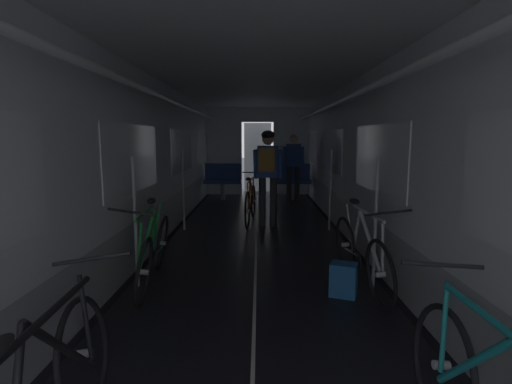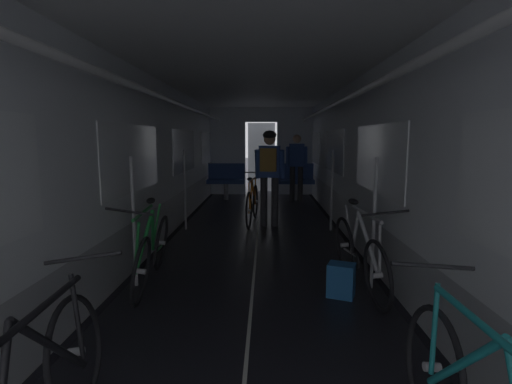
{
  "view_description": "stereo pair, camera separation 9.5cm",
  "coord_description": "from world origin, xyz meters",
  "px_view_note": "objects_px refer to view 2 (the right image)",
  "views": [
    {
      "loc": [
        0.04,
        -1.86,
        1.59
      ],
      "look_at": [
        0.0,
        3.41,
        0.85
      ],
      "focal_mm": 26.85,
      "sensor_mm": 36.0,
      "label": 1
    },
    {
      "loc": [
        0.14,
        -1.85,
        1.59
      ],
      "look_at": [
        0.0,
        3.41,
        0.85
      ],
      "focal_mm": 26.85,
      "sensor_mm": 36.0,
      "label": 2
    }
  ],
  "objects_px": {
    "bench_seat_far_left": "(226,178)",
    "person_cyclist_aisle": "(269,168)",
    "bicycle_orange_in_aisle": "(252,203)",
    "backpack_on_floor": "(341,280)",
    "bicycle_green": "(152,251)",
    "person_standing_near_bench": "(297,163)",
    "bench_seat_far_right": "(295,178)",
    "bicycle_silver": "(359,254)"
  },
  "relations": [
    {
      "from": "bicycle_green",
      "to": "backpack_on_floor",
      "type": "distance_m",
      "value": 2.03
    },
    {
      "from": "person_standing_near_bench",
      "to": "bench_seat_far_right",
      "type": "bearing_deg",
      "value": 90.41
    },
    {
      "from": "bench_seat_far_right",
      "to": "bench_seat_far_left",
      "type": "bearing_deg",
      "value": 180.0
    },
    {
      "from": "person_standing_near_bench",
      "to": "backpack_on_floor",
      "type": "height_order",
      "value": "person_standing_near_bench"
    },
    {
      "from": "person_standing_near_bench",
      "to": "person_cyclist_aisle",
      "type": "bearing_deg",
      "value": -104.39
    },
    {
      "from": "bench_seat_far_right",
      "to": "person_standing_near_bench",
      "type": "relative_size",
      "value": 0.58
    },
    {
      "from": "person_cyclist_aisle",
      "to": "person_standing_near_bench",
      "type": "distance_m",
      "value": 2.83
    },
    {
      "from": "bench_seat_far_left",
      "to": "person_cyclist_aisle",
      "type": "xyz_separation_m",
      "value": [
        1.1,
        -3.11,
        0.5
      ]
    },
    {
      "from": "bicycle_green",
      "to": "bench_seat_far_left",
      "type": "bearing_deg",
      "value": 88.09
    },
    {
      "from": "bench_seat_far_right",
      "to": "backpack_on_floor",
      "type": "height_order",
      "value": "bench_seat_far_right"
    },
    {
      "from": "bench_seat_far_left",
      "to": "backpack_on_floor",
      "type": "bearing_deg",
      "value": -73.82
    },
    {
      "from": "person_cyclist_aisle",
      "to": "bicycle_silver",
      "type": "bearing_deg",
      "value": -72.18
    },
    {
      "from": "person_standing_near_bench",
      "to": "bench_seat_far_left",
      "type": "bearing_deg",
      "value": 168.21
    },
    {
      "from": "person_cyclist_aisle",
      "to": "person_standing_near_bench",
      "type": "xyz_separation_m",
      "value": [
        0.7,
        2.74,
        -0.1
      ]
    },
    {
      "from": "person_cyclist_aisle",
      "to": "backpack_on_floor",
      "type": "xyz_separation_m",
      "value": [
        0.7,
        -3.1,
        -0.9
      ]
    },
    {
      "from": "bench_seat_far_left",
      "to": "bicycle_green",
      "type": "height_order",
      "value": "bicycle_green"
    },
    {
      "from": "bench_seat_far_right",
      "to": "bicycle_green",
      "type": "distance_m",
      "value": 6.27
    },
    {
      "from": "bicycle_orange_in_aisle",
      "to": "backpack_on_floor",
      "type": "xyz_separation_m",
      "value": [
        1.02,
        -3.37,
        -0.21
      ]
    },
    {
      "from": "bench_seat_far_right",
      "to": "backpack_on_floor",
      "type": "relative_size",
      "value": 2.89
    },
    {
      "from": "bicycle_orange_in_aisle",
      "to": "person_standing_near_bench",
      "type": "height_order",
      "value": "person_standing_near_bench"
    },
    {
      "from": "bicycle_orange_in_aisle",
      "to": "backpack_on_floor",
      "type": "bearing_deg",
      "value": -73.17
    },
    {
      "from": "person_cyclist_aisle",
      "to": "bicycle_orange_in_aisle",
      "type": "bearing_deg",
      "value": 140.0
    },
    {
      "from": "person_cyclist_aisle",
      "to": "backpack_on_floor",
      "type": "relative_size",
      "value": 5.09
    },
    {
      "from": "backpack_on_floor",
      "to": "person_cyclist_aisle",
      "type": "bearing_deg",
      "value": 102.75
    },
    {
      "from": "bicycle_orange_in_aisle",
      "to": "person_standing_near_bench",
      "type": "distance_m",
      "value": 2.74
    },
    {
      "from": "bicycle_silver",
      "to": "person_cyclist_aisle",
      "type": "distance_m",
      "value": 3.11
    },
    {
      "from": "bicycle_green",
      "to": "backpack_on_floor",
      "type": "relative_size",
      "value": 4.99
    },
    {
      "from": "bench_seat_far_right",
      "to": "bicycle_orange_in_aisle",
      "type": "relative_size",
      "value": 0.58
    },
    {
      "from": "bench_seat_far_left",
      "to": "bicycle_orange_in_aisle",
      "type": "distance_m",
      "value": 2.96
    },
    {
      "from": "person_standing_near_bench",
      "to": "bicycle_orange_in_aisle",
      "type": "bearing_deg",
      "value": -112.39
    },
    {
      "from": "person_cyclist_aisle",
      "to": "bicycle_green",
      "type": "bearing_deg",
      "value": -114.68
    },
    {
      "from": "bicycle_orange_in_aisle",
      "to": "bench_seat_far_left",
      "type": "bearing_deg",
      "value": 105.42
    },
    {
      "from": "bench_seat_far_left",
      "to": "bench_seat_far_right",
      "type": "height_order",
      "value": "same"
    },
    {
      "from": "bicycle_silver",
      "to": "person_cyclist_aisle",
      "type": "relative_size",
      "value": 0.98
    },
    {
      "from": "backpack_on_floor",
      "to": "person_standing_near_bench",
      "type": "bearing_deg",
      "value": 90.0
    },
    {
      "from": "backpack_on_floor",
      "to": "bicycle_green",
      "type": "bearing_deg",
      "value": 172.2
    },
    {
      "from": "bench_seat_far_right",
      "to": "person_standing_near_bench",
      "type": "xyz_separation_m",
      "value": [
        0.0,
        -0.38,
        0.41
      ]
    },
    {
      "from": "bicycle_silver",
      "to": "person_standing_near_bench",
      "type": "height_order",
      "value": "person_standing_near_bench"
    },
    {
      "from": "bench_seat_far_right",
      "to": "bicycle_green",
      "type": "height_order",
      "value": "bicycle_green"
    },
    {
      "from": "bench_seat_far_left",
      "to": "bench_seat_far_right",
      "type": "distance_m",
      "value": 1.8
    },
    {
      "from": "bench_seat_far_left",
      "to": "person_cyclist_aisle",
      "type": "height_order",
      "value": "person_cyclist_aisle"
    },
    {
      "from": "bicycle_green",
      "to": "bicycle_orange_in_aisle",
      "type": "xyz_separation_m",
      "value": [
        0.98,
        3.09,
        0.0
      ]
    }
  ]
}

